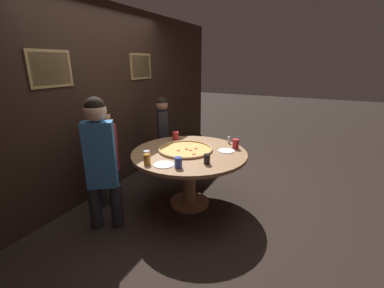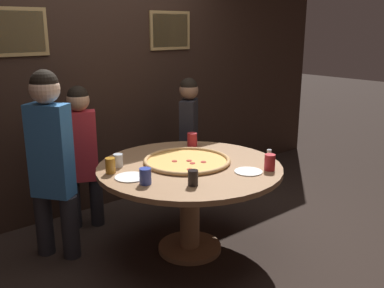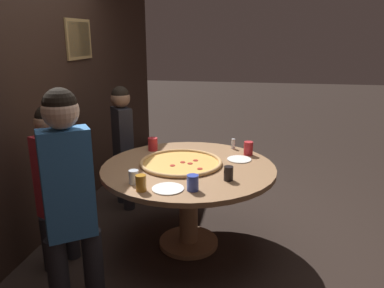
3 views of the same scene
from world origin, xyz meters
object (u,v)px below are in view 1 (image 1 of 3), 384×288
drink_cup_centre_back (147,159)px  diner_centre_back (106,151)px  dining_table (189,162)px  giant_pizza (186,149)px  drink_cup_beside_pizza (176,136)px  condiment_shaker (229,140)px  diner_side_left (163,132)px  drink_cup_far_left (147,155)px  drink_cup_near_right (178,162)px  white_plate_far_back (164,165)px  white_plate_near_front (226,151)px  drink_cup_front_edge (207,159)px  diner_far_left (101,158)px  drink_cup_far_right (236,144)px

drink_cup_centre_back → diner_centre_back: size_ratio=0.09×
dining_table → giant_pizza: bearing=65.8°
dining_table → drink_cup_beside_pizza: drink_cup_beside_pizza is taller
condiment_shaker → diner_side_left: diner_side_left is taller
drink_cup_far_left → drink_cup_near_right: size_ratio=0.90×
diner_centre_back → white_plate_far_back: bearing=111.2°
white_plate_near_front → diner_centre_back: size_ratio=0.16×
drink_cup_front_edge → diner_centre_back: diner_centre_back is taller
dining_table → diner_far_left: bearing=144.2°
drink_cup_far_left → condiment_shaker: (1.01, -0.66, -0.00)m
drink_cup_beside_pizza → white_plate_near_front: bearing=-99.6°
diner_far_left → drink_cup_beside_pizza: bearing=-135.4°
drink_cup_centre_back → white_plate_near_front: size_ratio=0.55×
drink_cup_beside_pizza → drink_cup_near_right: drink_cup_beside_pizza is taller
drink_cup_near_right → condiment_shaker: size_ratio=1.17×
dining_table → white_plate_near_front: white_plate_near_front is taller
white_plate_near_front → drink_cup_far_right: bearing=-25.0°
giant_pizza → diner_far_left: (-0.89, 0.55, 0.09)m
dining_table → diner_side_left: bearing=50.8°
giant_pizza → drink_cup_beside_pizza: drink_cup_beside_pizza is taller
drink_cup_near_right → dining_table: bearing=13.8°
drink_cup_far_right → giant_pizza: bearing=122.9°
white_plate_near_front → diner_centre_back: diner_centre_back is taller
drink_cup_far_left → diner_side_left: bearing=24.0°
drink_cup_front_edge → dining_table: bearing=53.3°
drink_cup_far_right → white_plate_far_back: bearing=149.2°
drink_cup_far_left → diner_side_left: (1.12, 0.50, -0.05)m
dining_table → drink_cup_beside_pizza: size_ratio=11.99×
drink_cup_far_right → diner_centre_back: bearing=120.1°
condiment_shaker → drink_cup_centre_back: bearing=153.4°
dining_table → drink_cup_front_edge: 0.49m
dining_table → giant_pizza: size_ratio=2.08×
dining_table → diner_centre_back: (-0.45, 0.96, 0.15)m
dining_table → drink_cup_centre_back: (-0.57, 0.23, 0.20)m
drink_cup_far_right → diner_side_left: diner_side_left is taller
giant_pizza → drink_cup_front_edge: bearing=-124.9°
drink_cup_far_right → condiment_shaker: size_ratio=1.28×
drink_cup_centre_back → drink_cup_near_right: 0.36m
dining_table → drink_cup_beside_pizza: (0.37, 0.41, 0.21)m
diner_centre_back → drink_cup_front_edge: bearing=123.0°
drink_cup_centre_back → drink_cup_far_left: (0.12, 0.09, -0.01)m
drink_cup_near_right → white_plate_near_front: 0.79m
drink_cup_near_right → white_plate_far_back: 0.19m
drink_cup_far_right → condiment_shaker: bearing=41.3°
giant_pizza → diner_side_left: (0.64, 0.75, -0.02)m
diner_far_left → drink_cup_far_right: bearing=-167.2°
drink_cup_beside_pizza → diner_far_left: (-1.24, 0.21, 0.05)m
drink_cup_front_edge → drink_cup_near_right: 0.33m
drink_cup_far_left → diner_side_left: diner_side_left is taller
drink_cup_near_right → white_plate_far_back: (-0.01, 0.18, -0.05)m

